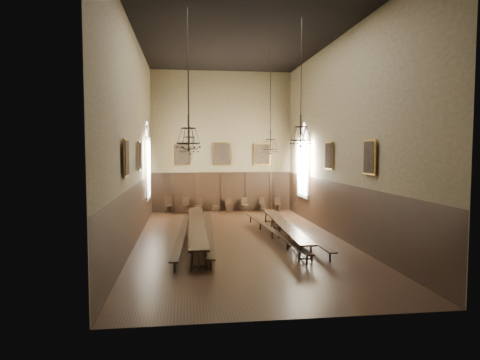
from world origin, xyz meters
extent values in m
cube|color=black|center=(0.00, 0.00, -0.01)|extent=(9.00, 18.00, 0.02)
cube|color=black|center=(0.00, 0.00, 9.01)|extent=(9.00, 18.00, 0.02)
cube|color=#766848|center=(0.00, 9.01, 4.50)|extent=(9.00, 0.02, 9.00)
cube|color=#766848|center=(0.00, -9.01, 4.50)|extent=(9.00, 0.02, 9.00)
cube|color=#766848|center=(-4.51, 0.00, 4.50)|extent=(0.02, 18.00, 9.00)
cube|color=#766848|center=(4.51, 0.00, 4.50)|extent=(0.02, 18.00, 9.00)
cube|color=black|center=(-1.89, -0.05, 0.75)|extent=(0.84, 10.11, 0.07)
cube|color=black|center=(2.00, 0.06, 0.67)|extent=(0.97, 9.03, 0.06)
cube|color=black|center=(-2.50, -0.08, 0.43)|extent=(0.84, 10.21, 0.05)
cube|color=black|center=(-1.35, 0.22, 0.45)|extent=(0.80, 10.60, 0.05)
cube|color=black|center=(1.47, 0.03, 0.41)|extent=(0.95, 9.60, 0.05)
cube|color=black|center=(2.63, 0.27, 0.41)|extent=(0.42, 9.59, 0.05)
cube|color=black|center=(-3.42, 8.48, 0.49)|extent=(0.51, 0.51, 0.05)
cube|color=black|center=(-3.42, 8.68, 0.76)|extent=(0.46, 0.11, 0.54)
cube|color=black|center=(-2.40, 8.55, 0.47)|extent=(0.54, 0.54, 0.05)
cube|color=black|center=(-2.40, 8.73, 0.73)|extent=(0.43, 0.16, 0.52)
cube|color=black|center=(-1.54, 8.60, 0.43)|extent=(0.48, 0.48, 0.05)
cube|color=black|center=(-1.54, 8.77, 0.67)|extent=(0.40, 0.13, 0.48)
cube|color=black|center=(-0.42, 8.49, 0.42)|extent=(0.50, 0.50, 0.05)
cube|color=black|center=(-0.42, 8.66, 0.66)|extent=(0.39, 0.15, 0.47)
cube|color=black|center=(0.38, 8.51, 0.41)|extent=(0.42, 0.42, 0.05)
cube|color=black|center=(0.38, 8.68, 0.64)|extent=(0.38, 0.08, 0.45)
cube|color=black|center=(1.45, 8.58, 0.42)|extent=(0.49, 0.49, 0.05)
cube|color=black|center=(1.45, 8.75, 0.66)|extent=(0.39, 0.15, 0.47)
cube|color=black|center=(2.58, 8.52, 0.41)|extent=(0.45, 0.45, 0.05)
cube|color=black|center=(2.58, 8.69, 0.64)|extent=(0.39, 0.10, 0.46)
cube|color=black|center=(3.58, 8.60, 0.41)|extent=(0.42, 0.42, 0.05)
cube|color=black|center=(3.58, 8.76, 0.64)|extent=(0.39, 0.08, 0.46)
cylinder|color=black|center=(-2.17, 2.59, 7.06)|extent=(0.03, 0.03, 3.88)
torus|color=black|center=(-2.17, 2.59, 4.02)|extent=(0.89, 0.89, 0.05)
torus|color=black|center=(-2.17, 2.59, 4.60)|extent=(0.57, 0.57, 0.04)
cylinder|color=black|center=(-2.17, 2.59, 4.49)|extent=(0.06, 0.06, 1.26)
cylinder|color=black|center=(1.76, 2.03, 6.97)|extent=(0.03, 0.03, 4.06)
torus|color=black|center=(1.76, 2.03, 4.00)|extent=(0.76, 0.76, 0.04)
torus|color=black|center=(1.76, 2.03, 4.49)|extent=(0.48, 0.48, 0.04)
cylinder|color=black|center=(1.76, 2.03, 4.40)|extent=(0.05, 0.05, 1.07)
cylinder|color=black|center=(-2.25, -2.96, 7.12)|extent=(0.03, 0.03, 3.75)
torus|color=black|center=(-2.25, -2.96, 4.20)|extent=(0.85, 0.85, 0.05)
torus|color=black|center=(-2.25, -2.96, 4.75)|extent=(0.54, 0.54, 0.04)
cylinder|color=black|center=(-2.25, -2.96, 4.65)|extent=(0.06, 0.06, 1.20)
cylinder|color=black|center=(2.07, -2.36, 7.17)|extent=(0.03, 0.03, 3.67)
torus|color=black|center=(2.07, -2.36, 4.34)|extent=(0.80, 0.80, 0.05)
torus|color=black|center=(2.07, -2.36, 4.86)|extent=(0.51, 0.51, 0.04)
cylinder|color=black|center=(2.07, -2.36, 4.77)|extent=(0.06, 0.06, 1.13)
cube|color=#A67227|center=(-2.60, 8.88, 3.70)|extent=(1.10, 0.12, 1.40)
cube|color=black|center=(-2.60, 8.88, 3.70)|extent=(0.98, 0.02, 1.28)
cube|color=#A67227|center=(0.00, 8.88, 3.70)|extent=(1.10, 0.12, 1.40)
cube|color=black|center=(0.00, 8.88, 3.70)|extent=(0.98, 0.02, 1.28)
cube|color=#A67227|center=(2.60, 8.88, 3.70)|extent=(1.10, 0.12, 1.40)
cube|color=black|center=(2.60, 8.88, 3.70)|extent=(0.98, 0.02, 1.28)
cube|color=#A67227|center=(-4.38, 1.00, 3.70)|extent=(0.12, 1.00, 1.30)
cube|color=black|center=(-4.38, 1.00, 3.70)|extent=(0.02, 0.88, 1.18)
cube|color=#A67227|center=(-4.38, -3.50, 3.70)|extent=(0.12, 1.00, 1.30)
cube|color=black|center=(-4.38, -3.50, 3.70)|extent=(0.02, 0.88, 1.18)
cube|color=#A67227|center=(4.38, 1.00, 3.70)|extent=(0.12, 1.00, 1.30)
cube|color=black|center=(4.38, 1.00, 3.70)|extent=(0.02, 0.88, 1.18)
cube|color=#A67227|center=(4.38, -3.50, 3.70)|extent=(0.12, 1.00, 1.30)
cube|color=black|center=(4.38, -3.50, 3.70)|extent=(0.02, 0.88, 1.18)
camera|label=1|loc=(-2.38, -18.53, 3.96)|focal=32.00mm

